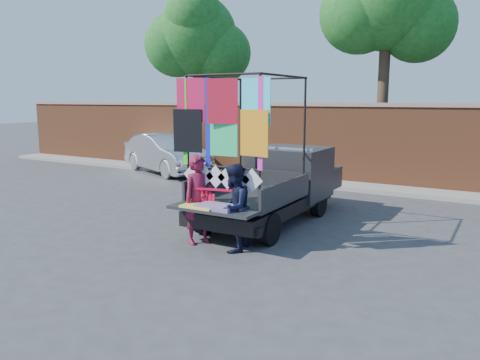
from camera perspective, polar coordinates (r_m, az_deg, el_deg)
The scene contains 10 objects.
ground at distance 9.55m, azimuth -1.75°, elevation -6.74°, with size 90.00×90.00×0.00m, color #38383A.
brick_wall at distance 15.59m, azimuth 12.09°, elevation 4.48°, with size 30.00×0.45×2.61m.
curb at distance 15.11m, azimuth 11.08°, elevation -0.50°, with size 30.00×1.20×0.12m, color gray.
tree_left at distance 19.66m, azimuth -5.37°, elevation 16.79°, with size 4.20×3.30×7.05m.
tree_mid at distance 16.59m, azimuth 17.53°, elevation 19.73°, with size 4.20×3.30×7.73m.
pickup_truck at distance 10.83m, azimuth 4.89°, elevation -0.44°, with size 2.01×5.05×3.18m.
sedan at distance 17.65m, azimuth -8.92°, elevation 3.23°, with size 1.54×4.43×1.46m, color silver.
woman at distance 8.87m, azimuth -5.00°, elevation -2.40°, with size 0.62×0.41×1.70m, color maroon.
man at distance 8.41m, azimuth -0.76°, elevation -3.42°, with size 0.77×0.60×1.59m, color black.
streamer_bundle at distance 8.66m, azimuth -3.53°, elevation -2.32°, with size 0.89×0.22×0.62m.
Camera 1 is at (4.88, -7.74, 2.73)m, focal length 35.00 mm.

